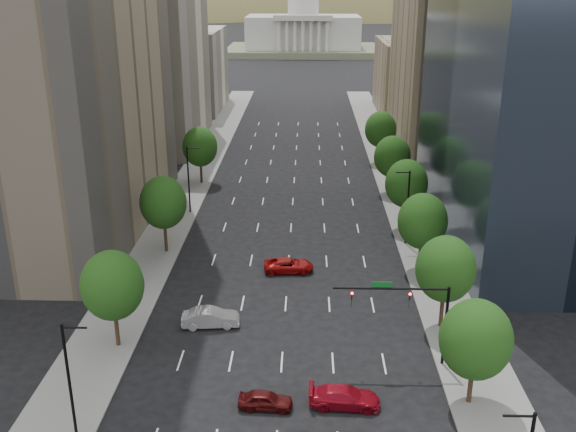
# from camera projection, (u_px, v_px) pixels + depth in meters

# --- Properties ---
(sidewalk_left) EXTENTS (6.00, 200.00, 0.15)m
(sidewalk_left) POSITION_uv_depth(u_px,v_px,m) (168.00, 226.00, 81.54)
(sidewalk_left) COLOR slate
(sidewalk_left) RESTS_ON ground
(sidewalk_right) EXTENTS (6.00, 200.00, 0.15)m
(sidewalk_right) POSITION_uv_depth(u_px,v_px,m) (416.00, 228.00, 80.68)
(sidewalk_right) COLOR slate
(sidewalk_right) RESTS_ON ground
(midrise_cream_left) EXTENTS (14.00, 30.00, 35.00)m
(midrise_cream_left) POSITION_uv_depth(u_px,v_px,m) (157.00, 47.00, 115.98)
(midrise_cream_left) COLOR beige
(midrise_cream_left) RESTS_ON ground
(filler_left) EXTENTS (14.00, 26.00, 18.00)m
(filler_left) POSITION_uv_depth(u_px,v_px,m) (191.00, 70.00, 149.86)
(filler_left) COLOR beige
(filler_left) RESTS_ON ground
(parking_tan_right) EXTENTS (14.00, 30.00, 30.00)m
(parking_tan_right) POSITION_uv_depth(u_px,v_px,m) (441.00, 65.00, 112.67)
(parking_tan_right) COLOR #8C7759
(parking_tan_right) RESTS_ON ground
(filler_right) EXTENTS (14.00, 26.00, 16.00)m
(filler_right) POSITION_uv_depth(u_px,v_px,m) (410.00, 77.00, 146.02)
(filler_right) COLOR #8C7759
(filler_right) RESTS_ON ground
(tree_right_0) EXTENTS (5.20, 5.20, 8.39)m
(tree_right_0) POSITION_uv_depth(u_px,v_px,m) (476.00, 339.00, 46.09)
(tree_right_0) COLOR #382316
(tree_right_0) RESTS_ON ground
(tree_right_1) EXTENTS (5.20, 5.20, 8.75)m
(tree_right_1) POSITION_uv_depth(u_px,v_px,m) (445.00, 269.00, 56.27)
(tree_right_1) COLOR #382316
(tree_right_1) RESTS_ON ground
(tree_right_2) EXTENTS (5.20, 5.20, 8.61)m
(tree_right_2) POSITION_uv_depth(u_px,v_px,m) (423.00, 221.00, 67.55)
(tree_right_2) COLOR #382316
(tree_right_2) RESTS_ON ground
(tree_right_3) EXTENTS (5.20, 5.20, 8.89)m
(tree_right_3) POSITION_uv_depth(u_px,v_px,m) (406.00, 184.00, 78.69)
(tree_right_3) COLOR #382316
(tree_right_3) RESTS_ON ground
(tree_right_4) EXTENTS (5.20, 5.20, 8.46)m
(tree_right_4) POSITION_uv_depth(u_px,v_px,m) (392.00, 157.00, 91.96)
(tree_right_4) COLOR #382316
(tree_right_4) RESTS_ON ground
(tree_right_5) EXTENTS (5.20, 5.20, 8.75)m
(tree_right_5) POSITION_uv_depth(u_px,v_px,m) (381.00, 129.00, 106.84)
(tree_right_5) COLOR #382316
(tree_right_5) RESTS_ON ground
(tree_left_0) EXTENTS (5.20, 5.20, 8.75)m
(tree_left_0) POSITION_uv_depth(u_px,v_px,m) (112.00, 285.00, 53.29)
(tree_left_0) COLOR #382316
(tree_left_0) RESTS_ON ground
(tree_left_1) EXTENTS (5.20, 5.20, 8.97)m
(tree_left_1) POSITION_uv_depth(u_px,v_px,m) (163.00, 203.00, 71.95)
(tree_left_1) COLOR #382316
(tree_left_1) RESTS_ON ground
(tree_left_2) EXTENTS (5.20, 5.20, 8.68)m
(tree_left_2) POSITION_uv_depth(u_px,v_px,m) (200.00, 147.00, 96.40)
(tree_left_2) COLOR #382316
(tree_left_2) RESTS_ON ground
(streetlight_rn) EXTENTS (1.70, 0.20, 9.00)m
(streetlight_rn) POSITION_uv_depth(u_px,v_px,m) (407.00, 206.00, 74.39)
(streetlight_rn) COLOR black
(streetlight_rn) RESTS_ON ground
(streetlight_ls) EXTENTS (1.70, 0.20, 9.00)m
(streetlight_ls) POSITION_uv_depth(u_px,v_px,m) (70.00, 381.00, 42.35)
(streetlight_ls) COLOR black
(streetlight_ls) RESTS_ON ground
(streetlight_ln) EXTENTS (1.70, 0.20, 9.00)m
(streetlight_ln) POSITION_uv_depth(u_px,v_px,m) (189.00, 178.00, 84.50)
(streetlight_ln) COLOR black
(streetlight_ln) RESTS_ON ground
(traffic_signal) EXTENTS (9.12, 0.40, 7.38)m
(traffic_signal) POSITION_uv_depth(u_px,v_px,m) (416.00, 308.00, 50.94)
(traffic_signal) COLOR black
(traffic_signal) RESTS_ON ground
(capitol) EXTENTS (60.00, 40.00, 35.20)m
(capitol) POSITION_uv_depth(u_px,v_px,m) (303.00, 31.00, 255.81)
(capitol) COLOR #596647
(capitol) RESTS_ON ground
(foothills) EXTENTS (720.00, 413.00, 263.00)m
(foothills) POSITION_uv_depth(u_px,v_px,m) (343.00, 52.00, 598.56)
(foothills) COLOR olive
(foothills) RESTS_ON ground
(car_red_near) EXTENTS (5.33, 2.35, 1.52)m
(car_red_near) POSITION_uv_depth(u_px,v_px,m) (345.00, 397.00, 47.40)
(car_red_near) COLOR maroon
(car_red_near) RESTS_ON ground
(car_maroon) EXTENTS (4.05, 1.81, 1.35)m
(car_maroon) POSITION_uv_depth(u_px,v_px,m) (265.00, 400.00, 47.19)
(car_maroon) COLOR #450B0C
(car_maroon) RESTS_ON ground
(car_silver) EXTENTS (5.31, 2.33, 1.70)m
(car_silver) POSITION_uv_depth(u_px,v_px,m) (211.00, 318.00, 58.17)
(car_silver) COLOR #AAA9AE
(car_silver) RESTS_ON ground
(car_red_far) EXTENTS (5.41, 2.80, 1.46)m
(car_red_far) POSITION_uv_depth(u_px,v_px,m) (289.00, 265.00, 68.95)
(car_red_far) COLOR #9B0B0B
(car_red_far) RESTS_ON ground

